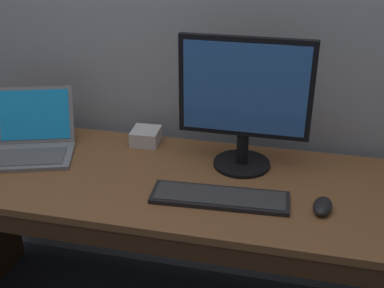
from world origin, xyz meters
TOP-DOWN VIEW (x-y plane):
  - desk at (0.00, -0.01)m, footprint 1.77×0.64m
  - laptop_space_gray at (-0.55, 0.07)m, footprint 0.38×0.39m
  - external_monitor at (0.26, 0.13)m, footprint 0.46×0.21m
  - wired_keyboard at (0.22, -0.11)m, footprint 0.46×0.16m
  - computer_mouse at (0.55, -0.10)m, footprint 0.07×0.11m
  - external_drive_box at (-0.14, 0.24)m, footprint 0.11×0.12m

SIDE VIEW (x-z plane):
  - desk at x=0.00m, z-range 0.15..0.87m
  - wired_keyboard at x=0.22m, z-range 0.72..0.74m
  - computer_mouse at x=0.55m, z-range 0.72..0.76m
  - external_drive_box at x=-0.14m, z-range 0.72..0.78m
  - laptop_space_gray at x=-0.55m, z-range 0.66..0.88m
  - external_monitor at x=0.26m, z-range 0.75..1.23m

